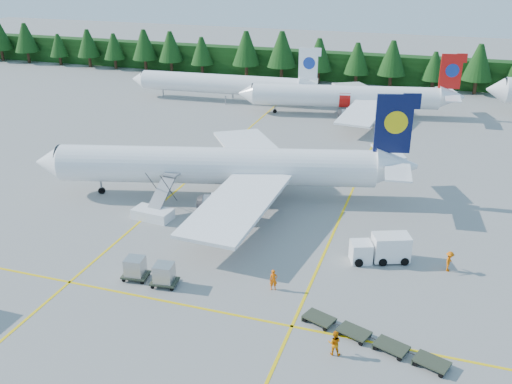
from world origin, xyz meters
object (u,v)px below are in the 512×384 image
(airliner_navy, at_px, (210,166))
(airliner_red, at_px, (341,97))
(airstairs, at_px, (154,210))
(service_truck, at_px, (380,248))

(airliner_navy, relative_size, airliner_red, 1.14)
(airstairs, distance_m, service_truck, 24.19)
(airliner_red, height_order, airstairs, airliner_red)
(airliner_navy, relative_size, service_truck, 7.34)
(airliner_navy, height_order, service_truck, airliner_navy)
(airstairs, bearing_deg, airliner_navy, 69.15)
(airliner_navy, distance_m, airstairs, 8.55)
(airstairs, bearing_deg, service_truck, 1.58)
(airstairs, bearing_deg, airliner_red, 81.86)
(airliner_navy, bearing_deg, airliner_red, 63.79)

